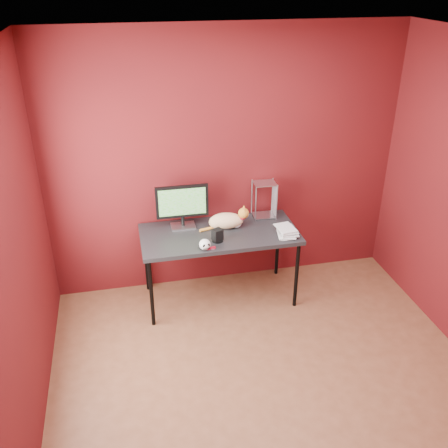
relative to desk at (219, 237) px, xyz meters
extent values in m
cube|color=brown|center=(0.15, -1.37, -0.70)|extent=(3.50, 3.50, 0.01)
cube|color=silver|center=(0.15, -1.37, 1.90)|extent=(3.50, 3.50, 0.02)
cube|color=#4D0E11|center=(0.15, 0.38, 0.60)|extent=(3.50, 0.02, 2.60)
cube|color=#4D0E11|center=(-1.60, -1.37, 0.60)|extent=(0.02, 3.50, 2.60)
cube|color=black|center=(0.00, 0.00, 0.03)|extent=(1.50, 0.70, 0.04)
cylinder|color=black|center=(-0.70, -0.30, -0.34)|extent=(0.04, 0.04, 0.71)
cylinder|color=black|center=(0.70, -0.30, -0.34)|extent=(0.04, 0.04, 0.71)
cylinder|color=black|center=(-0.70, 0.30, -0.34)|extent=(0.04, 0.04, 0.71)
cylinder|color=black|center=(0.70, 0.30, -0.34)|extent=(0.04, 0.04, 0.71)
cube|color=#B6B6BB|center=(-0.32, 0.19, 0.06)|extent=(0.24, 0.16, 0.02)
cylinder|color=black|center=(-0.32, 0.19, 0.12)|extent=(0.03, 0.03, 0.10)
cube|color=black|center=(-0.32, 0.19, 0.32)|extent=(0.50, 0.04, 0.32)
cube|color=#134612|center=(-0.32, 0.19, 0.32)|extent=(0.45, 0.01, 0.27)
ellipsoid|color=orange|center=(0.09, 0.08, 0.13)|extent=(0.35, 0.23, 0.15)
ellipsoid|color=orange|center=(0.00, 0.10, 0.11)|extent=(0.18, 0.17, 0.12)
sphere|color=white|center=(0.18, 0.06, 0.10)|extent=(0.10, 0.10, 0.10)
sphere|color=orange|center=(0.25, 0.05, 0.20)|extent=(0.10, 0.10, 0.10)
cone|color=orange|center=(0.25, 0.02, 0.26)|extent=(0.03, 0.03, 0.04)
cone|color=orange|center=(0.26, 0.08, 0.26)|extent=(0.03, 0.03, 0.04)
cylinder|color=red|center=(0.24, 0.05, 0.16)|extent=(0.08, 0.08, 0.01)
cylinder|color=orange|center=(-0.10, 0.07, 0.06)|extent=(0.17, 0.07, 0.03)
ellipsoid|color=white|center=(-0.19, -0.29, 0.10)|extent=(0.10, 0.10, 0.10)
ellipsoid|color=black|center=(-0.21, -0.33, 0.12)|extent=(0.03, 0.01, 0.03)
ellipsoid|color=black|center=(-0.17, -0.33, 0.12)|extent=(0.03, 0.01, 0.03)
cube|color=black|center=(-0.19, -0.34, 0.09)|extent=(0.06, 0.01, 0.01)
cylinder|color=black|center=(-0.05, -0.16, 0.06)|extent=(0.11, 0.11, 0.02)
cube|color=black|center=(-0.05, -0.16, 0.12)|extent=(0.11, 0.11, 0.11)
imported|color=beige|center=(0.54, -0.17, 0.16)|extent=(0.19, 0.24, 0.21)
imported|color=beige|center=(0.54, -0.17, 0.37)|extent=(0.17, 0.23, 0.21)
imported|color=beige|center=(0.54, -0.17, 0.59)|extent=(0.17, 0.22, 0.21)
imported|color=beige|center=(0.54, -0.17, 0.80)|extent=(0.18, 0.23, 0.21)
cylinder|color=#B6B6BB|center=(0.41, 0.16, 0.24)|extent=(0.01, 0.01, 0.37)
cylinder|color=#B6B6BB|center=(0.62, 0.16, 0.24)|extent=(0.01, 0.01, 0.37)
cylinder|color=#B6B6BB|center=(0.41, 0.34, 0.24)|extent=(0.01, 0.01, 0.37)
cylinder|color=#B6B6BB|center=(0.62, 0.34, 0.24)|extent=(0.01, 0.01, 0.37)
cube|color=#B6B6BB|center=(0.51, 0.25, 0.06)|extent=(0.22, 0.18, 0.01)
cube|color=#B6B6BB|center=(0.51, 0.25, 0.41)|extent=(0.22, 0.18, 0.01)
cube|color=#A10C20|center=(-0.14, -0.29, 0.06)|extent=(0.08, 0.03, 0.02)
cube|color=black|center=(-0.21, -0.25, 0.06)|extent=(0.05, 0.03, 0.02)
cylinder|color=#B6B6BB|center=(-0.12, -0.29, 0.05)|extent=(0.04, 0.04, 0.00)
camera|label=1|loc=(-0.85, -4.11, 2.32)|focal=40.00mm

